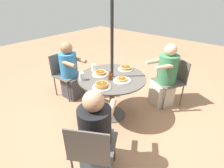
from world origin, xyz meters
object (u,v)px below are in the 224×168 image
Objects in this scene: diner_north at (70,73)px; patio_chair_south at (173,78)px; syrup_bottle at (110,76)px; coffee_cup at (94,67)px; pancake_plate_d at (122,80)px; patio_table at (112,85)px; pancake_plate_b at (126,68)px; patio_chair_north at (65,72)px; pancake_plate_c at (100,73)px; pancake_plate_a at (102,86)px; patio_chair_east at (92,148)px; diner_east at (96,136)px; drinking_glass_a at (82,76)px; diner_south at (165,78)px.

diner_north is 1.32× the size of patio_chair_south.
syrup_bottle is at bearing 93.52° from patio_chair_south.
diner_north is at bearing 2.55° from coffee_cup.
patio_chair_south reaches higher than pancake_plate_d.
patio_table is 0.41m from pancake_plate_b.
patio_chair_north and patio_chair_south have the same top height.
diner_north is at bearing -0.75° from pancake_plate_c.
pancake_plate_a is at bearing 136.44° from pancake_plate_c.
patio_chair_north is 1.00× the size of patio_chair_east.
patio_chair_north is 3.27× the size of pancake_plate_d.
diner_east is (-1.53, 0.84, -0.02)m from diner_north.
diner_north is 4.32× the size of pancake_plate_b.
drinking_glass_a reaches higher than pancake_plate_a.
syrup_bottle is (0.16, 0.08, 0.04)m from pancake_plate_d.
diner_north reaches higher than patio_chair_south.
diner_south reaches higher than diner_north.
pancake_plate_c reaches higher than patio_table.
diner_south reaches higher than patio_table.
patio_chair_north is 1.26m from syrup_bottle.
syrup_bottle is 1.16× the size of drinking_glass_a.
diner_north reaches higher than patio_chair_east.
coffee_cup is (0.37, 0.39, 0.03)m from pancake_plate_b.
syrup_bottle is 0.43m from drinking_glass_a.
pancake_plate_d is at bearing 99.20° from patio_chair_south.
patio_chair_east is (-0.60, 1.03, -0.09)m from patio_table.
patio_chair_north is at bearing 60.71° from patio_chair_south.
diner_south reaches higher than syrup_bottle.
diner_east reaches higher than patio_chair_east.
diner_east reaches higher than pancake_plate_d.
pancake_plate_d is (0.31, -0.87, 0.26)m from diner_east.
drinking_glass_a is (-0.11, 0.36, 0.00)m from coffee_cup.
pancake_plate_c is (-0.99, 0.00, 0.26)m from patio_chair_north.
patio_chair_east is at bearing 122.09° from diner_south.
patio_table is at bearing -72.58° from pancake_plate_a.
pancake_plate_b is at bearing 107.18° from patio_chair_north.
pancake_plate_b is at bearing 77.92° from patio_chair_south.
pancake_plate_d is 1.93× the size of syrup_bottle.
patio_table is 1.26× the size of patio_chair_north.
pancake_plate_b is (0.61, -1.40, 0.27)m from patio_chair_east.
diner_south reaches higher than drinking_glass_a.
diner_south is (-0.49, -0.89, -0.06)m from patio_table.
diner_north reaches higher than syrup_bottle.
patio_chair_south is at bearing 121.78° from diner_north.
patio_chair_south is (-1.60, -1.09, -0.02)m from diner_north.
coffee_cup reaches higher than pancake_plate_d.
patio_chair_north is 0.86m from coffee_cup.
patio_chair_east is 3.27× the size of pancake_plate_c.
patio_chair_east is 3.27× the size of pancake_plate_a.
diner_north is (-0.17, -0.01, 0.02)m from patio_chair_north.
diner_north is at bearing 60.71° from diner_south.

